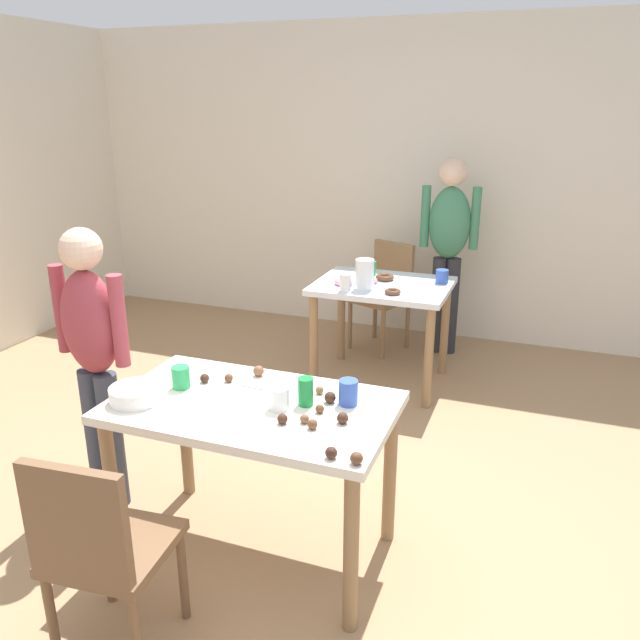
# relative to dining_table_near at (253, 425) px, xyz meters

# --- Properties ---
(ground_plane) EXTENTS (6.40, 6.40, 0.00)m
(ground_plane) POSITION_rel_dining_table_near_xyz_m (0.08, 0.03, -0.64)
(ground_plane) COLOR #9E7A56
(wall_back) EXTENTS (6.40, 0.10, 2.60)m
(wall_back) POSITION_rel_dining_table_near_xyz_m (0.08, 3.23, 0.66)
(wall_back) COLOR beige
(wall_back) RESTS_ON ground_plane
(dining_table_near) EXTENTS (1.20, 0.70, 0.75)m
(dining_table_near) POSITION_rel_dining_table_near_xyz_m (0.00, 0.00, 0.00)
(dining_table_near) COLOR silver
(dining_table_near) RESTS_ON ground_plane
(dining_table_far) EXTENTS (0.93, 0.73, 0.75)m
(dining_table_far) POSITION_rel_dining_table_near_xyz_m (0.03, 2.01, -0.02)
(dining_table_far) COLOR silver
(dining_table_far) RESTS_ON ground_plane
(chair_near_table) EXTENTS (0.43, 0.43, 0.87)m
(chair_near_table) POSITION_rel_dining_table_near_xyz_m (-0.24, -0.73, -0.15)
(chair_near_table) COLOR brown
(chair_near_table) RESTS_ON ground_plane
(chair_far_table) EXTENTS (0.52, 0.52, 0.87)m
(chair_far_table) POSITION_rel_dining_table_near_xyz_m (-0.13, 2.73, -0.15)
(chair_far_table) COLOR olive
(chair_far_table) RESTS_ON ground_plane
(person_girl_near) EXTENTS (0.46, 0.24, 1.43)m
(person_girl_near) POSITION_rel_dining_table_near_xyz_m (-0.88, 0.09, 0.21)
(person_girl_near) COLOR #383D4C
(person_girl_near) RESTS_ON ground_plane
(person_adult_far) EXTENTS (0.46, 0.24, 1.56)m
(person_adult_far) POSITION_rel_dining_table_near_xyz_m (0.35, 2.76, 0.30)
(person_adult_far) COLOR #28282D
(person_adult_far) RESTS_ON ground_plane
(mixing_bowl) EXTENTS (0.22, 0.22, 0.07)m
(mixing_bowl) POSITION_rel_dining_table_near_xyz_m (-0.47, -0.16, 0.14)
(mixing_bowl) COLOR white
(mixing_bowl) RESTS_ON dining_table_near
(soda_can) EXTENTS (0.07, 0.07, 0.12)m
(soda_can) POSITION_rel_dining_table_near_xyz_m (0.22, 0.07, 0.17)
(soda_can) COLOR #198438
(soda_can) RESTS_ON dining_table_near
(fork_near) EXTENTS (0.17, 0.02, 0.01)m
(fork_near) POSITION_rel_dining_table_near_xyz_m (-0.04, 0.14, 0.11)
(fork_near) COLOR silver
(fork_near) RESTS_ON dining_table_near
(cup_near_0) EXTENTS (0.09, 0.09, 0.10)m
(cup_near_0) POSITION_rel_dining_table_near_xyz_m (0.13, -0.01, 0.16)
(cup_near_0) COLOR white
(cup_near_0) RESTS_ON dining_table_near
(cup_near_1) EXTENTS (0.08, 0.08, 0.10)m
(cup_near_1) POSITION_rel_dining_table_near_xyz_m (-0.36, 0.03, 0.16)
(cup_near_1) COLOR green
(cup_near_1) RESTS_ON dining_table_near
(cup_near_2) EXTENTS (0.08, 0.08, 0.11)m
(cup_near_2) POSITION_rel_dining_table_near_xyz_m (0.39, 0.13, 0.16)
(cup_near_2) COLOR #3351B2
(cup_near_2) RESTS_ON dining_table_near
(cake_ball_0) EXTENTS (0.04, 0.04, 0.04)m
(cake_ball_0) POSITION_rel_dining_table_near_xyz_m (0.32, -0.12, 0.13)
(cake_ball_0) COLOR brown
(cake_ball_0) RESTS_ON dining_table_near
(cake_ball_1) EXTENTS (0.04, 0.04, 0.04)m
(cake_ball_1) POSITION_rel_dining_table_near_xyz_m (0.46, -0.30, 0.13)
(cake_ball_1) COLOR #3D2319
(cake_ball_1) RESTS_ON dining_table_near
(cake_ball_2) EXTENTS (0.04, 0.04, 0.04)m
(cake_ball_2) POSITION_rel_dining_table_near_xyz_m (0.27, -0.09, 0.13)
(cake_ball_2) COLOR brown
(cake_ball_2) RESTS_ON dining_table_near
(cake_ball_3) EXTENTS (0.04, 0.04, 0.04)m
(cake_ball_3) POSITION_rel_dining_table_near_xyz_m (-0.19, 0.16, 0.13)
(cake_ball_3) COLOR brown
(cake_ball_3) RESTS_ON dining_table_near
(cake_ball_4) EXTENTS (0.04, 0.04, 0.04)m
(cake_ball_4) POSITION_rel_dining_table_near_xyz_m (0.30, 0.02, 0.13)
(cake_ball_4) COLOR brown
(cake_ball_4) RESTS_ON dining_table_near
(cake_ball_5) EXTENTS (0.04, 0.04, 0.04)m
(cake_ball_5) POSITION_rel_dining_table_near_xyz_m (0.24, 0.18, 0.13)
(cake_ball_5) COLOR brown
(cake_ball_5) RESTS_ON dining_table_near
(cake_ball_6) EXTENTS (0.05, 0.05, 0.05)m
(cake_ball_6) POSITION_rel_dining_table_near_xyz_m (0.31, 0.12, 0.13)
(cake_ball_6) COLOR #3D2319
(cake_ball_6) RESTS_ON dining_table_near
(cake_ball_7) EXTENTS (0.05, 0.05, 0.05)m
(cake_ball_7) POSITION_rel_dining_table_near_xyz_m (-0.10, 0.26, 0.13)
(cake_ball_7) COLOR brown
(cake_ball_7) RESTS_ON dining_table_near
(cake_ball_8) EXTENTS (0.04, 0.04, 0.04)m
(cake_ball_8) POSITION_rel_dining_table_near_xyz_m (-0.29, 0.11, 0.13)
(cake_ball_8) COLOR #3D2319
(cake_ball_8) RESTS_ON dining_table_near
(cake_ball_9) EXTENTS (0.05, 0.05, 0.05)m
(cake_ball_9) POSITION_rel_dining_table_near_xyz_m (0.42, -0.04, 0.13)
(cake_ball_9) COLOR #3D2319
(cake_ball_9) RESTS_ON dining_table_near
(cake_ball_10) EXTENTS (0.04, 0.04, 0.04)m
(cake_ball_10) POSITION_rel_dining_table_near_xyz_m (0.19, -0.12, 0.13)
(cake_ball_10) COLOR #3D2319
(cake_ball_10) RESTS_ON dining_table_near
(cake_ball_11) EXTENTS (0.05, 0.05, 0.05)m
(cake_ball_11) POSITION_rel_dining_table_near_xyz_m (0.56, -0.30, 0.13)
(cake_ball_11) COLOR brown
(cake_ball_11) RESTS_ON dining_table_near
(pitcher_far) EXTENTS (0.13, 0.13, 0.21)m
(pitcher_far) POSITION_rel_dining_table_near_xyz_m (-0.05, 1.83, 0.21)
(pitcher_far) COLOR white
(pitcher_far) RESTS_ON dining_table_far
(cup_far_0) EXTENTS (0.09, 0.09, 0.10)m
(cup_far_0) POSITION_rel_dining_table_near_xyz_m (0.42, 2.16, 0.15)
(cup_far_0) COLOR #3351B2
(cup_far_0) RESTS_ON dining_table_far
(cup_far_1) EXTENTS (0.07, 0.07, 0.10)m
(cup_far_1) POSITION_rel_dining_table_near_xyz_m (-0.11, 2.19, 0.16)
(cup_far_1) COLOR green
(cup_far_1) RESTS_ON dining_table_far
(cup_far_2) EXTENTS (0.08, 0.08, 0.12)m
(cup_far_2) POSITION_rel_dining_table_near_xyz_m (-0.16, 1.73, 0.17)
(cup_far_2) COLOR white
(cup_far_2) RESTS_ON dining_table_far
(donut_far_0) EXTENTS (0.13, 0.13, 0.04)m
(donut_far_0) POSITION_rel_dining_table_near_xyz_m (0.02, 2.10, 0.13)
(donut_far_0) COLOR brown
(donut_far_0) RESTS_ON dining_table_far
(donut_far_1) EXTENTS (0.13, 0.13, 0.04)m
(donut_far_1) POSITION_rel_dining_table_near_xyz_m (-0.22, 1.88, 0.13)
(donut_far_1) COLOR pink
(donut_far_1) RESTS_ON dining_table_far
(donut_far_2) EXTENTS (0.11, 0.11, 0.03)m
(donut_far_2) POSITION_rel_dining_table_near_xyz_m (0.16, 1.78, 0.12)
(donut_far_2) COLOR brown
(donut_far_2) RESTS_ON dining_table_far
(donut_far_3) EXTENTS (0.11, 0.11, 0.03)m
(donut_far_3) POSITION_rel_dining_table_near_xyz_m (-0.06, 1.99, 0.12)
(donut_far_3) COLOR pink
(donut_far_3) RESTS_ON dining_table_far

